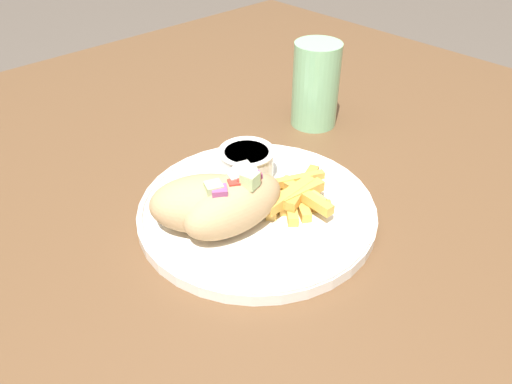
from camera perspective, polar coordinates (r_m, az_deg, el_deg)
name	(u,v)px	position (r m, az deg, el deg)	size (l,w,h in m)	color
table	(267,252)	(0.65, 1.28, -6.84)	(1.30, 1.30, 0.73)	brown
plate	(256,209)	(0.59, 0.00, -1.92)	(0.28, 0.28, 0.02)	white
pita_sandwich_near	(234,204)	(0.54, -2.48, -1.39)	(0.13, 0.07, 0.07)	tan
pita_sandwich_far	(206,202)	(0.54, -5.70, -1.19)	(0.14, 0.13, 0.06)	tan
fries_pile	(294,195)	(0.58, 4.32, -0.40)	(0.11, 0.10, 0.03)	gold
sauce_ramekin	(247,162)	(0.62, -1.07, 3.47)	(0.07, 0.07, 0.04)	white
water_glass	(315,89)	(0.77, 6.80, 11.65)	(0.07, 0.07, 0.13)	#8CCC93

